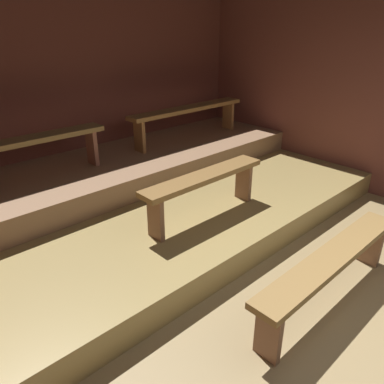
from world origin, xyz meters
name	(u,v)px	position (x,y,z in m)	size (l,w,h in m)	color
ground	(205,247)	(0.00, 2.29, -0.04)	(5.99, 5.38, 0.08)	#90784F
wall_back	(83,87)	(0.00, 4.61, 1.37)	(5.99, 0.06, 2.74)	brown
wall_right	(343,86)	(2.62, 2.29, 1.37)	(0.06, 5.38, 2.74)	brown
platform_lower	(156,206)	(0.00, 3.13, 0.14)	(5.19, 2.91, 0.28)	#98814B
platform_middle	(120,168)	(0.00, 3.86, 0.43)	(5.19, 1.44, 0.28)	#946E4F
bench_floor_center	(332,263)	(0.10, 0.97, 0.39)	(1.89, 0.25, 0.48)	olive
bench_lower_center	(204,183)	(0.06, 2.38, 0.67)	(1.51, 0.25, 0.48)	olive
bench_middle_left	(14,148)	(-1.23, 3.89, 0.96)	(2.00, 0.25, 0.48)	olive
bench_middle_right	(188,113)	(1.23, 3.89, 0.96)	(2.00, 0.25, 0.48)	olive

